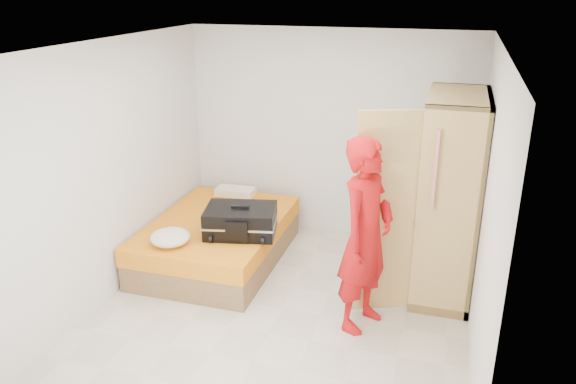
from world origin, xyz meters
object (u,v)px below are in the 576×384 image
(suitcase, at_px, (241,221))
(round_cushion, at_px, (170,237))
(bed, at_px, (218,240))
(person, at_px, (366,236))
(wardrobe, at_px, (444,203))

(suitcase, xyz_separation_m, round_cushion, (-0.61, -0.47, -0.07))
(bed, relative_size, person, 1.09)
(wardrobe, distance_m, suitcase, 2.16)
(round_cushion, bearing_deg, bed, 72.90)
(suitcase, bearing_deg, bed, 135.65)
(wardrobe, relative_size, person, 1.13)
(bed, relative_size, round_cushion, 4.82)
(person, distance_m, round_cushion, 2.10)
(wardrobe, height_order, round_cushion, wardrobe)
(person, bearing_deg, round_cushion, 107.83)
(person, xyz_separation_m, round_cushion, (-2.07, 0.11, -0.35))
(person, height_order, round_cushion, person)
(bed, xyz_separation_m, suitcase, (0.39, -0.25, 0.40))
(bed, xyz_separation_m, round_cushion, (-0.22, -0.71, 0.33))
(wardrobe, height_order, suitcase, wardrobe)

